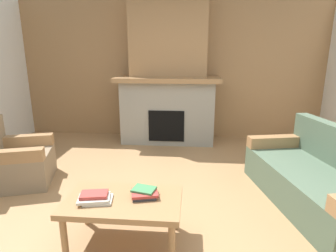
{
  "coord_description": "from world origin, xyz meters",
  "views": [
    {
      "loc": [
        0.45,
        -2.53,
        1.64
      ],
      "look_at": [
        0.17,
        0.61,
        0.81
      ],
      "focal_mm": 29.4,
      "sensor_mm": 36.0,
      "label": 1
    }
  ],
  "objects": [
    {
      "name": "ground",
      "position": [
        0.0,
        0.0,
        0.0
      ],
      "size": [
        9.0,
        9.0,
        0.0
      ],
      "primitive_type": "plane",
      "color": "#9E754C"
    },
    {
      "name": "wall_back_wood_panel",
      "position": [
        0.0,
        3.0,
        1.35
      ],
      "size": [
        6.0,
        0.12,
        2.7
      ],
      "primitive_type": "cube",
      "color": "#997047",
      "rests_on": "ground"
    },
    {
      "name": "fireplace",
      "position": [
        0.0,
        2.62,
        1.16
      ],
      "size": [
        1.9,
        0.82,
        2.7
      ],
      "color": "gray",
      "rests_on": "ground"
    },
    {
      "name": "couch",
      "position": [
        1.87,
        0.4,
        0.29
      ],
      "size": [
        1.19,
        1.93,
        0.85
      ],
      "color": "#4C604C",
      "rests_on": "ground"
    },
    {
      "name": "armchair",
      "position": [
        -1.81,
        0.6,
        0.29
      ],
      "size": [
        0.95,
        0.95,
        0.85
      ],
      "color": "#847056",
      "rests_on": "ground"
    },
    {
      "name": "coffee_table",
      "position": [
        -0.12,
        -0.44,
        0.38
      ],
      "size": [
        1.0,
        0.6,
        0.43
      ],
      "color": "#997047",
      "rests_on": "ground"
    },
    {
      "name": "book_stack_near_edge",
      "position": [
        -0.35,
        -0.5,
        0.46
      ],
      "size": [
        0.31,
        0.23,
        0.07
      ],
      "color": "beige",
      "rests_on": "coffee_table"
    },
    {
      "name": "book_stack_center",
      "position": [
        0.05,
        -0.38,
        0.46
      ],
      "size": [
        0.26,
        0.23,
        0.07
      ],
      "color": "#2D2D33",
      "rests_on": "coffee_table"
    }
  ]
}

